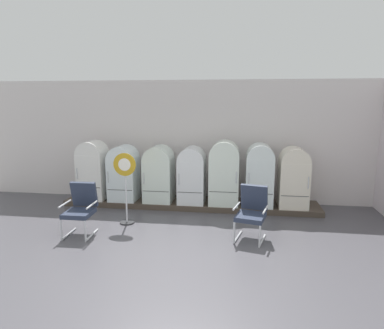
{
  "coord_description": "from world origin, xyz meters",
  "views": [
    {
      "loc": [
        1.23,
        -5.24,
        2.68
      ],
      "look_at": [
        0.09,
        2.75,
        1.14
      ],
      "focal_mm": 31.85,
      "sensor_mm": 36.0,
      "label": 1
    }
  ],
  "objects": [
    {
      "name": "refrigerator_3",
      "position": [
        0.06,
        2.92,
        0.87
      ],
      "size": [
        0.65,
        0.69,
        1.4
      ],
      "color": "silver",
      "rests_on": "display_plinth"
    },
    {
      "name": "display_plinth",
      "position": [
        0.0,
        3.02,
        0.07
      ],
      "size": [
        6.4,
        0.95,
        0.13
      ],
      "primitive_type": "cube",
      "color": "#44392F",
      "rests_on": "ground"
    },
    {
      "name": "refrigerator_1",
      "position": [
        -1.7,
        2.91,
        0.87
      ],
      "size": [
        0.69,
        0.67,
        1.41
      ],
      "color": "white",
      "rests_on": "display_plinth"
    },
    {
      "name": "refrigerator_2",
      "position": [
        -0.78,
        2.94,
        0.87
      ],
      "size": [
        0.7,
        0.72,
        1.41
      ],
      "color": "silver",
      "rests_on": "display_plinth"
    },
    {
      "name": "ground",
      "position": [
        0.0,
        0.0,
        -0.03
      ],
      "size": [
        12.0,
        10.0,
        0.05
      ],
      "primitive_type": "cube",
      "color": "#4A484E"
    },
    {
      "name": "back_wall",
      "position": [
        0.0,
        3.66,
        1.6
      ],
      "size": [
        11.76,
        0.12,
        3.18
      ],
      "color": "silver",
      "rests_on": "ground"
    },
    {
      "name": "refrigerator_5",
      "position": [
        1.71,
        2.94,
        0.93
      ],
      "size": [
        0.65,
        0.72,
        1.51
      ],
      "color": "white",
      "rests_on": "display_plinth"
    },
    {
      "name": "refrigerator_0",
      "position": [
        -2.51,
        2.91,
        0.93
      ],
      "size": [
        0.67,
        0.66,
        1.51
      ],
      "color": "white",
      "rests_on": "display_plinth"
    },
    {
      "name": "refrigerator_4",
      "position": [
        0.86,
        2.91,
        0.96
      ],
      "size": [
        0.72,
        0.67,
        1.57
      ],
      "color": "silver",
      "rests_on": "display_plinth"
    },
    {
      "name": "armchair_right",
      "position": [
        1.49,
        1.18,
        0.57
      ],
      "size": [
        0.69,
        0.79,
        1.04
      ],
      "color": "silver",
      "rests_on": "ground"
    },
    {
      "name": "sign_stand",
      "position": [
        -1.19,
        1.6,
        0.81
      ],
      "size": [
        0.49,
        0.32,
        1.57
      ],
      "color": "#2D2D30",
      "rests_on": "ground"
    },
    {
      "name": "armchair_left",
      "position": [
        -1.9,
        0.92,
        0.57
      ],
      "size": [
        0.61,
        0.7,
        1.04
      ],
      "color": "silver",
      "rests_on": "ground"
    },
    {
      "name": "refrigerator_6",
      "position": [
        2.51,
        2.93,
        0.89
      ],
      "size": [
        0.68,
        0.7,
        1.44
      ],
      "color": "silver",
      "rests_on": "display_plinth"
    }
  ]
}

